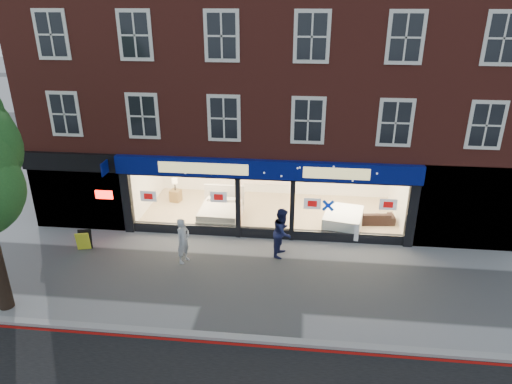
% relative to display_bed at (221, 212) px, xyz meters
% --- Properties ---
extents(ground, '(120.00, 120.00, 0.00)m').
position_rel_display_bed_xyz_m(ground, '(2.00, -4.33, -0.43)').
color(ground, gray).
rests_on(ground, ground).
extents(kerb_line, '(60.00, 0.10, 0.01)m').
position_rel_display_bed_xyz_m(kerb_line, '(2.00, -7.43, -0.43)').
color(kerb_line, '#8C0A07').
rests_on(kerb_line, ground).
extents(kerb_stone, '(60.00, 0.25, 0.12)m').
position_rel_display_bed_xyz_m(kerb_stone, '(2.00, -7.23, -0.37)').
color(kerb_stone, gray).
rests_on(kerb_stone, ground).
extents(showroom_floor, '(11.00, 4.50, 0.10)m').
position_rel_display_bed_xyz_m(showroom_floor, '(2.00, 0.92, -0.38)').
color(showroom_floor, tan).
rests_on(showroom_floor, ground).
extents(building, '(19.00, 8.26, 10.30)m').
position_rel_display_bed_xyz_m(building, '(1.98, 2.60, 6.24)').
color(building, maroon).
rests_on(building, ground).
extents(display_bed, '(1.76, 2.13, 1.18)m').
position_rel_display_bed_xyz_m(display_bed, '(0.00, 0.00, 0.00)').
color(display_bed, beige).
rests_on(display_bed, showroom_floor).
extents(bedside_table, '(0.53, 0.53, 0.55)m').
position_rel_display_bed_xyz_m(bedside_table, '(-2.40, 1.59, -0.06)').
color(bedside_table, brown).
rests_on(bedside_table, showroom_floor).
extents(mattress_stack, '(1.79, 2.09, 0.72)m').
position_rel_display_bed_xyz_m(mattress_stack, '(5.10, -0.33, 0.03)').
color(mattress_stack, white).
rests_on(mattress_stack, showroom_floor).
extents(sofa, '(1.77, 0.85, 0.50)m').
position_rel_display_bed_xyz_m(sofa, '(6.40, 0.33, -0.08)').
color(sofa, black).
rests_on(sofa, showroom_floor).
extents(a_board, '(0.56, 0.44, 0.76)m').
position_rel_display_bed_xyz_m(a_board, '(-4.68, -2.92, -0.05)').
color(a_board, yellow).
rests_on(a_board, ground).
extents(pedestrian_grey, '(0.62, 0.72, 1.68)m').
position_rel_display_bed_xyz_m(pedestrian_grey, '(-0.72, -3.36, 0.41)').
color(pedestrian_grey, '#AEB1B6').
rests_on(pedestrian_grey, ground).
extents(pedestrian_blue, '(0.88, 1.03, 1.85)m').
position_rel_display_bed_xyz_m(pedestrian_blue, '(2.75, -2.50, 0.49)').
color(pedestrian_blue, '#181D45').
rests_on(pedestrian_blue, ground).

